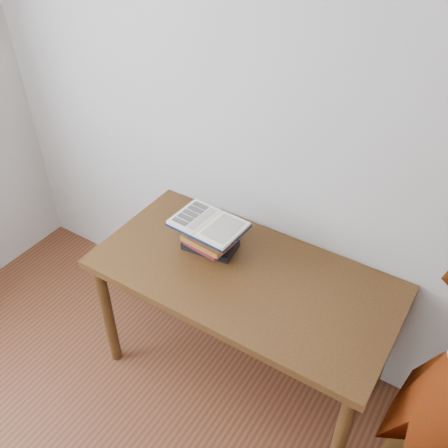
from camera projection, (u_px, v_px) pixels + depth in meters
The scene contains 3 objects.
desk at pixel (244, 288), 2.39m from camera, with size 1.43×0.72×0.77m.
book_stack at pixel (210, 238), 2.41m from camera, with size 0.27×0.20×0.16m.
open_book at pixel (209, 224), 2.35m from camera, with size 0.35×0.26×0.03m.
Camera 1 is at (0.90, -0.08, 2.41)m, focal length 40.00 mm.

